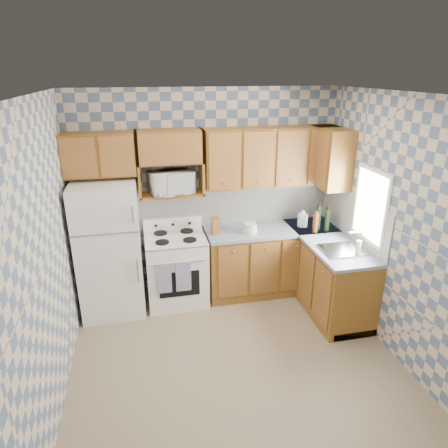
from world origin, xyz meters
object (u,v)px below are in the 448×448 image
(stove_body, at_px, (177,270))
(microwave, at_px, (171,183))
(refrigerator, at_px, (110,249))
(electric_kettle, at_px, (303,220))

(stove_body, height_order, microwave, microwave)
(stove_body, bearing_deg, refrigerator, -178.22)
(microwave, distance_m, electric_kettle, 1.83)
(stove_body, xyz_separation_m, electric_kettle, (1.72, 0.01, 0.56))
(electric_kettle, bearing_deg, microwave, 175.79)
(stove_body, bearing_deg, electric_kettle, 0.21)
(stove_body, distance_m, electric_kettle, 1.80)
(refrigerator, relative_size, electric_kettle, 9.78)
(stove_body, xyz_separation_m, microwave, (-0.01, 0.13, 1.14))
(refrigerator, bearing_deg, microwave, 11.23)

